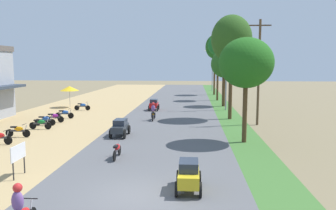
{
  "coord_description": "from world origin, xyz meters",
  "views": [
    {
      "loc": [
        2.12,
        -12.69,
        5.24
      ],
      "look_at": [
        -0.01,
        16.36,
        1.67
      ],
      "focal_mm": 36.3,
      "sensor_mm": 36.0,
      "label": 1
    }
  ],
  "objects_px": {
    "street_signboard": "(18,154)",
    "car_sedan_charcoal": "(120,127)",
    "motorbike_ahead_third": "(153,112)",
    "parked_motorbike_sixth": "(65,113)",
    "median_tree_second": "(231,40)",
    "median_tree_third": "(224,64)",
    "median_tree_fourth": "(218,46)",
    "parked_motorbike_second": "(18,130)",
    "median_tree_fifth": "(215,47)",
    "car_hatchback_yellow": "(189,174)",
    "parked_motorbike_fifth": "(54,117)",
    "median_tree_nearest": "(246,63)",
    "vendor_umbrella": "(69,88)",
    "motorbike_foreground_rider": "(21,210)",
    "parked_motorbike_third": "(41,123)",
    "streetlamp_near": "(226,67)",
    "utility_pole_near": "(259,71)",
    "motorbike_ahead_second": "(117,149)",
    "parked_motorbike_fourth": "(45,120)",
    "streetlamp_mid": "(212,67)",
    "car_hatchback_red": "(154,104)",
    "parked_motorbike_seventh": "(83,106)"
  },
  "relations": [
    {
      "from": "street_signboard",
      "to": "car_sedan_charcoal",
      "type": "bearing_deg",
      "value": 72.87
    },
    {
      "from": "motorbike_ahead_third",
      "to": "parked_motorbike_sixth",
      "type": "bearing_deg",
      "value": 176.31
    },
    {
      "from": "median_tree_second",
      "to": "parked_motorbike_sixth",
      "type": "bearing_deg",
      "value": -176.82
    },
    {
      "from": "median_tree_third",
      "to": "median_tree_fourth",
      "type": "relative_size",
      "value": 0.75
    },
    {
      "from": "parked_motorbike_second",
      "to": "median_tree_fifth",
      "type": "height_order",
      "value": "median_tree_fifth"
    },
    {
      "from": "car_sedan_charcoal",
      "to": "car_hatchback_yellow",
      "type": "bearing_deg",
      "value": -63.66
    },
    {
      "from": "parked_motorbike_fifth",
      "to": "median_tree_nearest",
      "type": "xyz_separation_m",
      "value": [
        15.61,
        -6.45,
        4.7
      ]
    },
    {
      "from": "vendor_umbrella",
      "to": "median_tree_fourth",
      "type": "height_order",
      "value": "median_tree_fourth"
    },
    {
      "from": "street_signboard",
      "to": "median_tree_third",
      "type": "relative_size",
      "value": 0.22
    },
    {
      "from": "motorbike_foreground_rider",
      "to": "parked_motorbike_second",
      "type": "bearing_deg",
      "value": 118.2
    },
    {
      "from": "vendor_umbrella",
      "to": "motorbike_foreground_rider",
      "type": "bearing_deg",
      "value": -72.39
    },
    {
      "from": "median_tree_third",
      "to": "motorbike_foreground_rider",
      "type": "bearing_deg",
      "value": -105.41
    },
    {
      "from": "parked_motorbike_third",
      "to": "parked_motorbike_sixth",
      "type": "distance_m",
      "value": 5.34
    },
    {
      "from": "parked_motorbike_third",
      "to": "car_hatchback_yellow",
      "type": "relative_size",
      "value": 0.9
    },
    {
      "from": "median_tree_second",
      "to": "median_tree_fourth",
      "type": "height_order",
      "value": "median_tree_second"
    },
    {
      "from": "car_hatchback_yellow",
      "to": "motorbike_ahead_third",
      "type": "relative_size",
      "value": 1.11
    },
    {
      "from": "parked_motorbike_fifth",
      "to": "streetlamp_near",
      "type": "xyz_separation_m",
      "value": [
        15.88,
        9.27,
        4.33
      ]
    },
    {
      "from": "parked_motorbike_sixth",
      "to": "utility_pole_near",
      "type": "relative_size",
      "value": 0.2
    },
    {
      "from": "motorbike_foreground_rider",
      "to": "median_tree_second",
      "type": "bearing_deg",
      "value": 69.04
    },
    {
      "from": "median_tree_third",
      "to": "motorbike_ahead_third",
      "type": "distance_m",
      "value": 13.94
    },
    {
      "from": "parked_motorbike_sixth",
      "to": "motorbike_ahead_second",
      "type": "height_order",
      "value": "motorbike_ahead_second"
    },
    {
      "from": "parked_motorbike_second",
      "to": "parked_motorbike_fourth",
      "type": "xyz_separation_m",
      "value": [
        -0.05,
        4.55,
        0.0
      ]
    },
    {
      "from": "parked_motorbike_fourth",
      "to": "median_tree_fifth",
      "type": "height_order",
      "value": "median_tree_fifth"
    },
    {
      "from": "median_tree_fourth",
      "to": "motorbike_ahead_third",
      "type": "xyz_separation_m",
      "value": [
        -7.03,
        -17.67,
        -6.78
      ]
    },
    {
      "from": "car_hatchback_yellow",
      "to": "streetlamp_near",
      "type": "bearing_deg",
      "value": 81.19
    },
    {
      "from": "median_tree_nearest",
      "to": "car_hatchback_yellow",
      "type": "bearing_deg",
      "value": -111.69
    },
    {
      "from": "median_tree_nearest",
      "to": "parked_motorbike_third",
      "type": "bearing_deg",
      "value": 167.86
    },
    {
      "from": "parked_motorbike_third",
      "to": "median_tree_fourth",
      "type": "xyz_separation_m",
      "value": [
        15.45,
        22.46,
        7.08
      ]
    },
    {
      "from": "streetlamp_mid",
      "to": "median_tree_fourth",
      "type": "bearing_deg",
      "value": -90.74
    },
    {
      "from": "median_tree_fifth",
      "to": "motorbike_foreground_rider",
      "type": "xyz_separation_m",
      "value": [
        -8.67,
        -47.31,
        -7.03
      ]
    },
    {
      "from": "median_tree_fifth",
      "to": "streetlamp_near",
      "type": "xyz_separation_m",
      "value": [
        0.14,
        -18.62,
        -3.0
      ]
    },
    {
      "from": "streetlamp_mid",
      "to": "street_signboard",
      "type": "bearing_deg",
      "value": -102.88
    },
    {
      "from": "streetlamp_near",
      "to": "streetlamp_mid",
      "type": "distance_m",
      "value": 27.3
    },
    {
      "from": "parked_motorbike_sixth",
      "to": "car_hatchback_red",
      "type": "distance_m",
      "value": 9.94
    },
    {
      "from": "motorbike_foreground_rider",
      "to": "motorbike_ahead_third",
      "type": "xyz_separation_m",
      "value": [
        1.55,
        21.08,
        0.0
      ]
    },
    {
      "from": "car_hatchback_red",
      "to": "median_tree_second",
      "type": "bearing_deg",
      "value": -34.18
    },
    {
      "from": "median_tree_second",
      "to": "motorbike_ahead_second",
      "type": "distance_m",
      "value": 17.3
    },
    {
      "from": "parked_motorbike_fifth",
      "to": "parked_motorbike_seventh",
      "type": "xyz_separation_m",
      "value": [
        -0.03,
        7.83,
        0.0
      ]
    },
    {
      "from": "parked_motorbike_second",
      "to": "motorbike_ahead_third",
      "type": "distance_m",
      "value": 11.65
    },
    {
      "from": "median_tree_fourth",
      "to": "utility_pole_near",
      "type": "xyz_separation_m",
      "value": [
        2.08,
        -18.93,
        -3.01
      ]
    },
    {
      "from": "parked_motorbike_sixth",
      "to": "vendor_umbrella",
      "type": "relative_size",
      "value": 0.71
    },
    {
      "from": "parked_motorbike_second",
      "to": "median_tree_third",
      "type": "relative_size",
      "value": 0.27
    },
    {
      "from": "median_tree_nearest",
      "to": "utility_pole_near",
      "type": "relative_size",
      "value": 0.77
    },
    {
      "from": "median_tree_second",
      "to": "median_tree_fourth",
      "type": "distance_m",
      "value": 16.25
    },
    {
      "from": "street_signboard",
      "to": "median_tree_nearest",
      "type": "height_order",
      "value": "median_tree_nearest"
    },
    {
      "from": "street_signboard",
      "to": "motorbike_ahead_third",
      "type": "relative_size",
      "value": 0.83
    },
    {
      "from": "median_tree_third",
      "to": "parked_motorbike_second",
      "type": "bearing_deg",
      "value": -130.44
    },
    {
      "from": "median_tree_third",
      "to": "motorbike_ahead_third",
      "type": "relative_size",
      "value": 3.76
    },
    {
      "from": "parked_motorbike_fourth",
      "to": "car_hatchback_red",
      "type": "relative_size",
      "value": 0.9
    },
    {
      "from": "median_tree_third",
      "to": "streetlamp_mid",
      "type": "relative_size",
      "value": 0.87
    }
  ]
}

